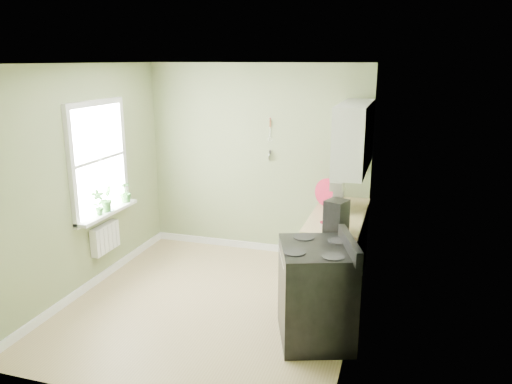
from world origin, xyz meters
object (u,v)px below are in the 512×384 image
(kettle, at_px, (328,192))
(coffee_maker, at_px, (336,217))
(stove, at_px, (316,292))
(stand_mixer, at_px, (337,196))

(kettle, xyz_separation_m, coffee_maker, (0.30, -1.35, 0.08))
(stove, bearing_deg, stand_mixer, 91.02)
(kettle, distance_m, coffee_maker, 1.38)
(stand_mixer, distance_m, coffee_maker, 0.82)
(stove, relative_size, coffee_maker, 3.06)
(stand_mixer, relative_size, coffee_maker, 1.20)
(stove, xyz_separation_m, kettle, (-0.23, 2.03, 0.50))
(coffee_maker, bearing_deg, kettle, 102.71)
(stove, height_order, coffee_maker, coffee_maker)
(stove, distance_m, coffee_maker, 0.90)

